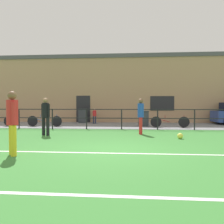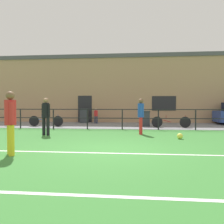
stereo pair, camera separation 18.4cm
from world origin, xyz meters
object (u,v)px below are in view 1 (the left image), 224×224
Objects in this scene: player_winger at (141,114)px; bicycle_parked_2 at (44,121)px; bicycle_parked_1 at (170,122)px; trash_bin_0 at (143,118)px; soccer_ball_spare at (180,136)px; player_striker at (12,119)px; spectator_child at (94,115)px; trash_bin_1 at (83,116)px; player_goalkeeper at (46,114)px.

player_winger reaches higher than bicycle_parked_2.
trash_bin_0 reaches higher than bicycle_parked_1.
soccer_ball_spare is at bearing -77.03° from trash_bin_0.
player_striker is at bearing 141.67° from player_winger.
spectator_child is (-4.70, 7.21, 0.53)m from soccer_ball_spare.
trash_bin_1 reaches higher than bicycle_parked_1.
soccer_ball_spare is 4.63m from bicycle_parked_1.
player_goalkeeper is at bearing -68.26° from bicycle_parked_2.
bicycle_parked_1 is (5.01, -2.59, -0.29)m from spectator_child.
trash_bin_0 is 4.95m from trash_bin_1.
spectator_child is 1.02m from trash_bin_1.
soccer_ball_spare is at bearing -31.69° from bicycle_parked_2.
bicycle_parked_1 is 1.04× the size of bicycle_parked_2.
player_winger is 2.24m from soccer_ball_spare.
trash_bin_0 is (-1.23, 5.35, 0.40)m from soccer_ball_spare.
spectator_child reaches higher than soccer_ball_spare.
player_winger is (4.32, 0.78, -0.01)m from player_goalkeeper.
bicycle_parked_2 is (-2.24, 8.17, -0.64)m from player_striker.
player_striker reaches higher than trash_bin_1.
bicycle_parked_2 is 2.07× the size of trash_bin_1.
player_winger is at bearing -148.29° from player_goalkeeper.
trash_bin_1 is (-4.11, 6.17, -0.39)m from player_winger.
spectator_child reaches higher than bicycle_parked_2.
player_goalkeeper is 4.39m from player_winger.
player_striker is 1.59× the size of spectator_child.
spectator_child is 5.65m from bicycle_parked_1.
bicycle_parked_1 is 1.72m from trash_bin_0.
soccer_ball_spare is (5.23, 3.56, -0.88)m from player_striker.
player_striker is 6.39m from soccer_ball_spare.
player_goalkeeper reaches higher than bicycle_parked_2.
player_striker reaches higher than bicycle_parked_2.
bicycle_parked_1 is at bearing -25.32° from trash_bin_0.
player_goalkeeper is 7.40m from bicycle_parked_1.
player_striker reaches higher than trash_bin_0.
player_goalkeeper is 1.74× the size of trash_bin_0.
trash_bin_1 is at bearing 1.64° from spectator_child.
trash_bin_0 is at bearing 102.97° from soccer_ball_spare.
bicycle_parked_1 is 2.14× the size of trash_bin_1.
player_winger reaches higher than spectator_child.
bicycle_parked_2 is at bearing -173.32° from trash_bin_0.
soccer_ball_spare is (1.55, -1.38, -0.84)m from player_winger.
player_winger is 7.42m from trash_bin_1.
spectator_child is at bearing 43.03° from bicycle_parked_2.
trash_bin_0 is (4.64, 4.75, -0.45)m from player_goalkeeper.
bicycle_parked_2 is 3.46m from trash_bin_1.
bicycle_parked_2 is 2.28× the size of trash_bin_0.
bicycle_parked_2 is at bearing 148.31° from soccer_ball_spare.
trash_bin_1 reaches higher than bicycle_parked_2.
soccer_ball_spare is at bearing -93.89° from bicycle_parked_1.
player_goalkeeper is 1.58× the size of trash_bin_1.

